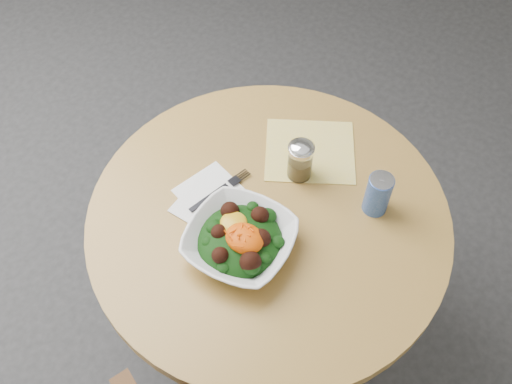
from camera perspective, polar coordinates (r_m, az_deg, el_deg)
ground at (r=2.08m, az=0.89°, el=-13.63°), size 6.00×6.00×0.00m
table at (r=1.58m, az=1.14°, el=-6.11°), size 0.90×0.90×0.75m
cloth_napkin at (r=1.53m, az=5.41°, el=4.13°), size 0.31×0.30×0.00m
paper_napkins at (r=1.44m, az=-4.64°, el=-0.64°), size 0.18×0.20×0.00m
salad_bowl at (r=1.33m, az=-1.60°, el=-4.81°), size 0.27×0.27×0.09m
fork at (r=1.44m, az=-3.44°, el=0.28°), size 0.07×0.18×0.00m
spice_shaker at (r=1.44m, az=4.45°, el=3.20°), size 0.07×0.07×0.12m
beverage_can at (r=1.40m, az=12.10°, el=-0.20°), size 0.06×0.06×0.12m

